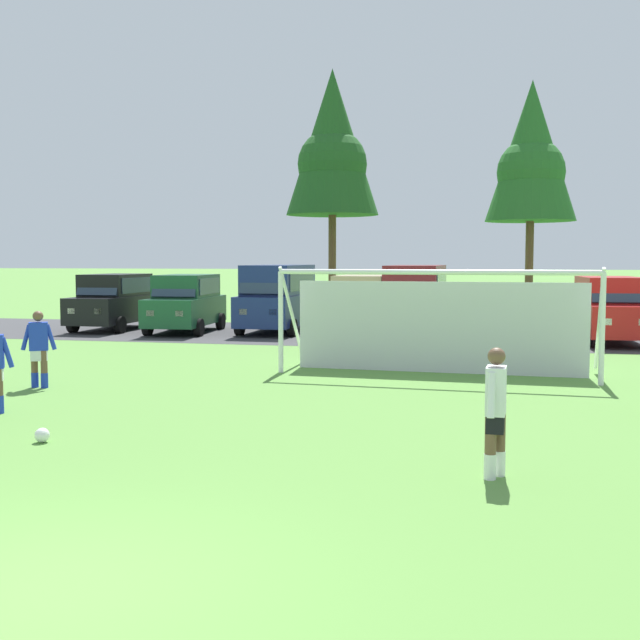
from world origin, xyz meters
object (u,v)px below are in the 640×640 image
(player_winger_right, at_px, (39,349))
(parked_car_slot_far_left, at_px, (114,301))
(soccer_ball, at_px, (42,435))
(parked_car_slot_far_right, at_px, (610,309))
(parked_car_slot_center, at_px, (362,305))
(soccer_goal, at_px, (437,320))
(player_defender_far, at_px, (496,413))
(parked_car_slot_left, at_px, (186,303))
(parked_car_slot_center_right, at_px, (416,298))
(parked_car_slot_center_left, at_px, (278,297))
(parked_car_slot_right, at_px, (500,311))

(player_winger_right, distance_m, parked_car_slot_far_left, 14.11)
(soccer_ball, relative_size, parked_car_slot_far_right, 0.05)
(parked_car_slot_far_left, bearing_deg, parked_car_slot_center, -1.97)
(soccer_goal, relative_size, parked_car_slot_far_left, 1.63)
(soccer_goal, height_order, parked_car_slot_far_right, soccer_goal)
(player_defender_far, xyz_separation_m, parked_car_slot_left, (-11.37, 17.72, 0.29))
(parked_car_slot_center_right, distance_m, parked_car_slot_far_right, 6.53)
(parked_car_slot_far_left, distance_m, parked_car_slot_left, 3.18)
(soccer_ball, bearing_deg, parked_car_slot_center_right, 78.15)
(player_winger_right, distance_m, parked_car_slot_center_left, 13.60)
(parked_car_slot_far_left, height_order, parked_car_slot_center_right, parked_car_slot_center_right)
(parked_car_slot_far_left, bearing_deg, soccer_goal, -35.16)
(player_defender_far, relative_size, player_winger_right, 1.00)
(parked_car_slot_left, bearing_deg, parked_car_slot_center, 1.06)
(parked_car_slot_center_left, distance_m, parked_car_slot_center, 3.38)
(player_defender_far, height_order, parked_car_slot_center, parked_car_slot_center)
(soccer_goal, relative_size, parked_car_slot_center_left, 1.56)
(parked_car_slot_left, xyz_separation_m, parked_car_slot_center_left, (3.35, 0.79, 0.23))
(soccer_ball, relative_size, player_winger_right, 0.13)
(player_defender_far, xyz_separation_m, parked_car_slot_far_right, (3.58, 17.23, 0.29))
(player_defender_far, xyz_separation_m, parked_car_slot_center_left, (-8.02, 18.51, 0.52))
(parked_car_slot_center_left, bearing_deg, parked_car_slot_right, 5.50)
(parked_car_slot_far_left, xyz_separation_m, parked_car_slot_left, (3.15, -0.46, 0.00))
(parked_car_slot_center, bearing_deg, parked_car_slot_center_right, 13.82)
(player_defender_far, distance_m, parked_car_slot_center_right, 18.53)
(parked_car_slot_far_left, relative_size, parked_car_slot_center_right, 0.96)
(parked_car_slot_far_left, distance_m, parked_car_slot_center_right, 11.67)
(soccer_goal, relative_size, parked_car_slot_left, 1.59)
(parked_car_slot_far_left, xyz_separation_m, parked_car_slot_right, (14.64, 1.12, -0.24))
(player_defender_far, height_order, parked_car_slot_center_right, parked_car_slot_center_right)
(player_winger_right, xyz_separation_m, parked_car_slot_right, (9.61, 14.29, 0.05))
(player_defender_far, height_order, parked_car_slot_center_left, parked_car_slot_center_left)
(soccer_ball, height_order, parked_car_slot_right, parked_car_slot_right)
(soccer_ball, xyz_separation_m, soccer_goal, (5.21, 8.47, 1.18))
(soccer_goal, xyz_separation_m, parked_car_slot_center, (-3.32, 8.91, -0.18))
(parked_car_slot_left, relative_size, parked_car_slot_right, 1.11)
(parked_car_slot_center_right, bearing_deg, parked_car_slot_far_left, -179.41)
(parked_car_slot_center, distance_m, parked_car_slot_right, 5.05)
(parked_car_slot_left, relative_size, parked_car_slot_center, 1.02)
(parked_car_slot_far_left, height_order, parked_car_slot_center, same)
(parked_car_slot_right, bearing_deg, parked_car_slot_far_left, -175.64)
(soccer_goal, relative_size, player_defender_far, 4.58)
(soccer_goal, relative_size, parked_car_slot_far_right, 1.60)
(soccer_ball, relative_size, soccer_goal, 0.03)
(soccer_goal, xyz_separation_m, parked_car_slot_center_left, (-6.63, 9.58, 0.05))
(player_defender_far, height_order, parked_car_slot_right, parked_car_slot_right)
(parked_car_slot_center, xyz_separation_m, parked_car_slot_right, (4.83, 1.46, -0.24))
(parked_car_slot_far_left, bearing_deg, player_winger_right, -69.12)
(soccer_goal, bearing_deg, parked_car_slot_center_right, 98.87)
(parked_car_slot_center_right, bearing_deg, player_defender_far, -81.13)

